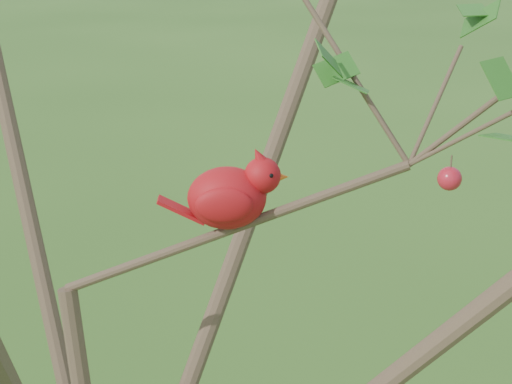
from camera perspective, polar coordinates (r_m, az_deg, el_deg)
crabapple_tree at (r=1.16m, az=-13.30°, el=-3.01°), size 2.35×2.05×2.95m
cardinal at (r=1.22m, az=-1.99°, el=-0.21°), size 0.23×0.12×0.16m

